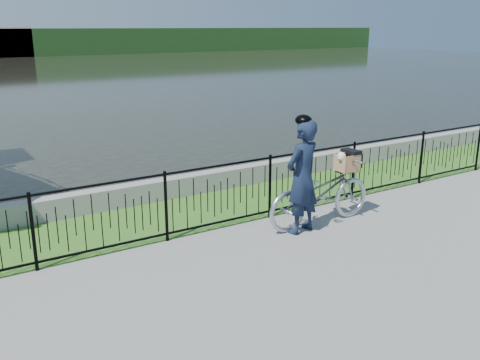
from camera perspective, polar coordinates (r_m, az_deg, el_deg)
ground at (r=7.85m, az=4.03°, el=-8.74°), size 120.00×120.00×0.00m
grass_strip at (r=9.90m, az=-4.96°, el=-3.36°), size 60.00×2.00×0.01m
quay_wall at (r=10.69m, az=-7.48°, el=-0.85°), size 60.00×0.30×0.40m
fence at (r=8.89m, az=-2.04°, el=-1.72°), size 14.00×0.06×1.15m
far_building_right at (r=65.03m, az=-24.14°, el=13.29°), size 6.00×3.00×3.20m
bicycle_rig at (r=9.20m, az=8.59°, el=-1.32°), size 2.12×0.74×1.25m
cyclist at (r=8.70m, az=6.67°, el=0.45°), size 0.78×0.60×1.95m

